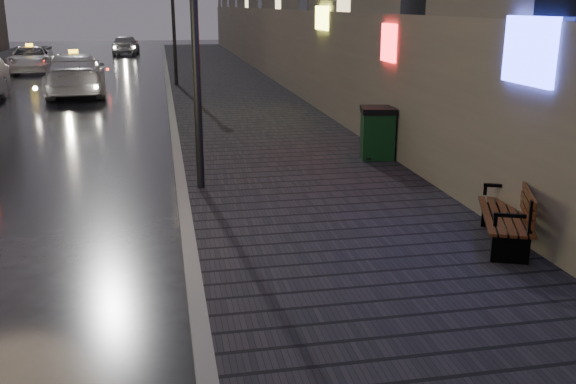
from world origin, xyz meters
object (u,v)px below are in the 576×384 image
Objects in this scene: taxi_mid at (75,74)px; bench at (511,214)px; taxi_far at (31,59)px; lamp_far at (173,2)px; car_far at (126,45)px; trash_bin at (377,132)px.

bench is at bearing 108.39° from taxi_mid.
taxi_far reaches higher than bench.
taxi_far is at bearing -75.61° from taxi_mid.
lamp_far is at bearing -166.31° from taxi_mid.
lamp_far reaches higher than taxi_mid.
taxi_far is at bearing 134.37° from bench.
taxi_mid is 10.14m from taxi_far.
bench is 0.33× the size of taxi_mid.
car_far is at bearing 62.81° from taxi_far.
taxi_far is at bearing 131.09° from lamp_far.
trash_bin is at bearing 116.08° from taxi_mid.
bench is at bearing -77.62° from trash_bin.
lamp_far is 20.05m from car_far.
lamp_far reaches higher than car_far.
lamp_far is at bearing 116.58° from trash_bin.
trash_bin is 15.21m from taxi_mid.
taxi_far reaches higher than trash_bin.
trash_bin is (-0.11, 5.41, 0.13)m from bench.
taxi_mid is at bearing 135.71° from bench.
taxi_mid is 20.95m from car_far.
lamp_far is 1.12× the size of taxi_far.
bench is 30.22m from taxi_far.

